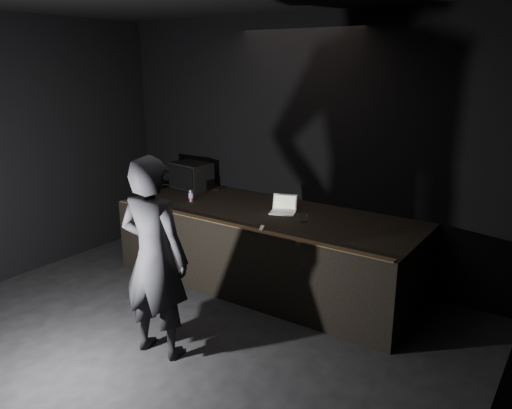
{
  "coord_description": "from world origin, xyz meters",
  "views": [
    {
      "loc": [
        3.4,
        -2.47,
        2.87
      ],
      "look_at": [
        0.12,
        2.3,
        1.22
      ],
      "focal_mm": 35.0,
      "sensor_mm": 36.0,
      "label": 1
    }
  ],
  "objects_px": {
    "stage_riser": "(267,248)",
    "stage_monitor": "(191,175)",
    "beer_can": "(191,196)",
    "laptop": "(284,208)",
    "person": "(154,258)"
  },
  "relations": [
    {
      "from": "stage_riser",
      "to": "stage_monitor",
      "type": "distance_m",
      "value": 1.86
    },
    {
      "from": "laptop",
      "to": "beer_can",
      "type": "distance_m",
      "value": 1.37
    },
    {
      "from": "beer_can",
      "to": "stage_monitor",
      "type": "bearing_deg",
      "value": 131.07
    },
    {
      "from": "stage_monitor",
      "to": "beer_can",
      "type": "xyz_separation_m",
      "value": [
        0.52,
        -0.59,
        -0.12
      ]
    },
    {
      "from": "beer_can",
      "to": "person",
      "type": "bearing_deg",
      "value": -57.76
    },
    {
      "from": "person",
      "to": "stage_riser",
      "type": "bearing_deg",
      "value": -97.98
    },
    {
      "from": "laptop",
      "to": "person",
      "type": "height_order",
      "value": "person"
    },
    {
      "from": "stage_riser",
      "to": "laptop",
      "type": "distance_m",
      "value": 0.6
    },
    {
      "from": "laptop",
      "to": "beer_can",
      "type": "relative_size",
      "value": 2.39
    },
    {
      "from": "stage_monitor",
      "to": "beer_can",
      "type": "relative_size",
      "value": 3.92
    },
    {
      "from": "beer_can",
      "to": "stage_riser",
      "type": "bearing_deg",
      "value": 8.82
    },
    {
      "from": "beer_can",
      "to": "person",
      "type": "relative_size",
      "value": 0.08
    },
    {
      "from": "stage_riser",
      "to": "stage_monitor",
      "type": "height_order",
      "value": "stage_monitor"
    },
    {
      "from": "stage_monitor",
      "to": "beer_can",
      "type": "bearing_deg",
      "value": -41.28
    },
    {
      "from": "stage_riser",
      "to": "person",
      "type": "distance_m",
      "value": 2.09
    }
  ]
}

